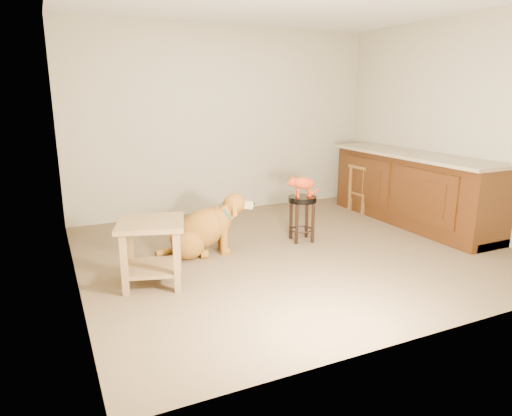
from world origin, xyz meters
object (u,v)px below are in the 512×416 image
padded_stool (302,209)px  wood_stool (365,188)px  side_table (152,243)px  tabby_kitten (302,184)px  golden_retriever (203,230)px

padded_stool → wood_stool: 1.73m
side_table → tabby_kitten: tabby_kitten is taller
padded_stool → wood_stool: bearing=27.2°
wood_stool → side_table: 3.63m
wood_stool → side_table: wood_stool is taller
side_table → tabby_kitten: 1.94m
golden_retriever → side_table: bearing=-128.4°
padded_stool → golden_retriever: bearing=176.1°
padded_stool → tabby_kitten: (-0.01, 0.00, 0.30)m
padded_stool → side_table: side_table is taller
side_table → golden_retriever: bearing=41.0°
padded_stool → golden_retriever: 1.20m
wood_stool → side_table: size_ratio=0.96×
wood_stool → side_table: bearing=-159.2°
padded_stool → side_table: (-1.86, -0.50, 0.01)m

